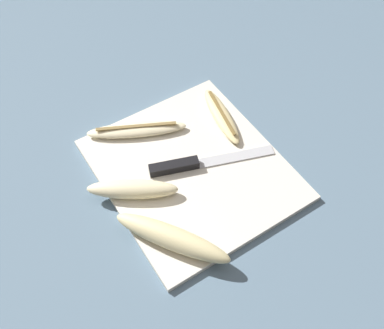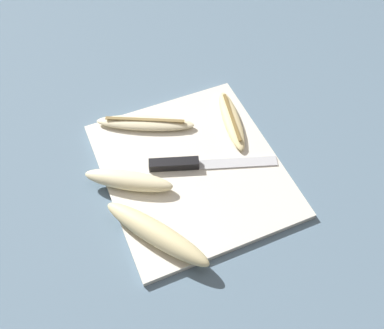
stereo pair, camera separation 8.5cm
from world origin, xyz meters
The scene contains 7 objects.
ground_plane centered at (0.00, 0.00, 0.00)m, with size 4.00×4.00×0.00m, color slate.
cutting_board centered at (0.00, 0.00, 0.01)m, with size 0.36×0.32×0.01m.
knife centered at (-0.01, 0.00, 0.02)m, with size 0.10×0.24×0.02m.
banana_bright_far centered at (-0.13, -0.05, 0.02)m, with size 0.12×0.20×0.02m.
banana_mellow_near centered at (-0.07, 0.12, 0.02)m, with size 0.16×0.07×0.02m.
banana_soft_right centered at (0.11, -0.11, 0.03)m, with size 0.20×0.15×0.04m.
banana_pale_long centered at (-0.01, -0.12, 0.03)m, with size 0.12×0.16×0.03m.
Camera 1 is at (0.42, -0.27, 0.71)m, focal length 42.00 mm.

